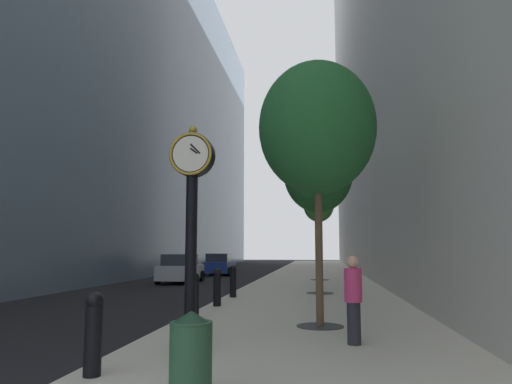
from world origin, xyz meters
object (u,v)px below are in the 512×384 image
street_tree_mid_near (318,173)px  street_tree_mid_far (319,205)px  bollard_fifth (233,280)px  car_silver_mid (181,269)px  bollard_fourth (217,286)px  street_tree_near (317,128)px  trash_bin (191,354)px  bollard_nearest (93,332)px  pedestrian_walking (353,297)px  bollard_third (194,295)px  street_clock (191,224)px  car_blue_near (220,265)px

street_tree_mid_near → street_tree_mid_far: size_ratio=1.21×
bollard_fifth → car_silver_mid: size_ratio=0.28×
bollard_fourth → street_tree_near: 6.36m
trash_bin → car_silver_mid: bearing=106.7°
street_tree_near → street_tree_mid_near: street_tree_mid_near is taller
trash_bin → street_tree_mid_near: bearing=83.7°
street_tree_near → street_tree_mid_far: (0.00, 16.92, -0.38)m
street_tree_mid_near → trash_bin: 14.90m
bollard_nearest → street_tree_near: street_tree_near is taller
street_tree_mid_near → car_silver_mid: street_tree_mid_near is taller
street_tree_near → car_silver_mid: bearing=117.2°
pedestrian_walking → trash_bin: bearing=-121.1°
bollard_third → street_tree_mid_far: street_tree_mid_far is taller
bollard_third → bollard_fourth: size_ratio=1.00×
street_clock → car_silver_mid: 19.02m
street_clock → street_tree_near: street_tree_near is taller
street_clock → car_blue_near: 26.93m
street_clock → pedestrian_walking: size_ratio=2.49×
pedestrian_walking → street_tree_near: bearing=107.4°
street_clock → bollard_fifth: street_clock is taller
bollard_fourth → street_tree_mid_far: street_tree_mid_far is taller
street_tree_near → bollard_nearest: bearing=-123.8°
trash_bin → car_blue_near: size_ratio=0.25×
car_blue_near → street_tree_mid_near: bearing=-64.1°
street_tree_mid_far → trash_bin: 22.98m
bollard_third → trash_bin: bearing=-75.5°
street_tree_mid_near → pedestrian_walking: (0.64, -10.51, -4.06)m
street_clock → bollard_fifth: bearing=95.3°
pedestrian_walking → car_silver_mid: pedestrian_walking is taller
bollard_nearest → bollard_fourth: 8.46m
car_blue_near → bollard_third: bearing=-79.8°
bollard_nearest → pedestrian_walking: size_ratio=0.71×
bollard_fourth → car_blue_near: bearing=101.7°
street_clock → bollard_nearest: bearing=-112.3°
street_tree_near → trash_bin: (-1.56, -5.69, -4.20)m
street_tree_mid_near → street_tree_mid_far: bearing=90.0°
pedestrian_walking → street_tree_mid_near: bearing=93.5°
street_tree_near → pedestrian_walking: (0.64, -2.05, -3.85)m
street_clock → pedestrian_walking: street_clock is taller
street_tree_mid_far → car_blue_near: 10.66m
bollard_fourth → street_tree_near: street_tree_near is taller
bollard_nearest → bollard_third: size_ratio=1.00×
bollard_third → street_tree_mid_near: street_tree_mid_near is taller
street_tree_mid_far → street_clock: bearing=-96.9°
street_clock → bollard_third: 4.01m
street_clock → bollard_fourth: street_clock is taller
street_tree_near → trash_bin: bearing=-105.3°
bollard_nearest → bollard_fifth: size_ratio=1.00×
street_clock → street_tree_near: 4.39m
bollard_fourth → car_silver_mid: car_silver_mid is taller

